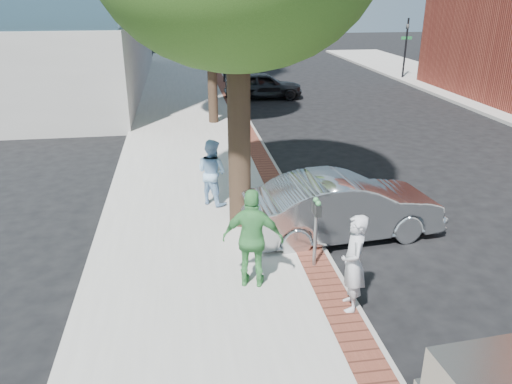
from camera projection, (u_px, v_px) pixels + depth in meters
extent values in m
plane|color=black|center=(280.00, 265.00, 10.51)|extent=(120.00, 120.00, 0.00)
cube|color=#9E9991|center=(194.00, 152.00, 17.60)|extent=(5.00, 60.00, 0.15)
cube|color=brown|center=(255.00, 147.00, 17.88)|extent=(0.60, 60.00, 0.01)
cube|color=gray|center=(265.00, 149.00, 17.96)|extent=(0.10, 60.00, 0.15)
cylinder|color=black|center=(224.00, 53.00, 30.08)|extent=(0.12, 0.12, 3.80)
imported|color=black|center=(223.00, 34.00, 29.67)|extent=(0.18, 0.15, 0.90)
cube|color=#1E7238|center=(223.00, 41.00, 29.82)|extent=(0.70, 0.03, 0.18)
cylinder|color=black|center=(405.00, 49.00, 31.72)|extent=(0.12, 0.12, 3.80)
imported|color=black|center=(407.00, 31.00, 31.30)|extent=(0.18, 0.15, 0.90)
cube|color=#1E7238|center=(407.00, 38.00, 31.45)|extent=(0.70, 0.03, 0.18)
cylinder|color=black|center=(239.00, 135.00, 11.29)|extent=(0.52, 0.52, 4.40)
cylinder|color=black|center=(212.00, 76.00, 20.66)|extent=(0.40, 0.40, 3.85)
cylinder|color=gray|center=(315.00, 240.00, 10.00)|extent=(0.07, 0.07, 1.15)
cube|color=#2D3030|center=(318.00, 211.00, 9.66)|extent=(0.12, 0.14, 0.24)
cube|color=#2D3030|center=(316.00, 207.00, 9.82)|extent=(0.12, 0.14, 0.24)
sphere|color=#3F8C4C|center=(318.00, 203.00, 9.60)|extent=(0.11, 0.11, 0.11)
sphere|color=#3F8C4C|center=(316.00, 200.00, 9.77)|extent=(0.11, 0.11, 0.11)
imported|color=#BBBBC0|center=(353.00, 263.00, 8.54)|extent=(0.53, 0.71, 1.78)
imported|color=#9BC7F0|center=(212.00, 172.00, 12.90)|extent=(1.07, 1.06, 1.74)
imported|color=#479C4F|center=(253.00, 239.00, 9.21)|extent=(1.22, 0.74, 1.94)
imported|color=#ACB0B4|center=(343.00, 207.00, 11.50)|extent=(4.68, 2.03, 1.50)
imported|color=black|center=(263.00, 85.00, 26.49)|extent=(4.18, 1.81, 1.40)
cube|color=black|center=(488.00, 371.00, 6.01)|extent=(1.71, 0.14, 0.43)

